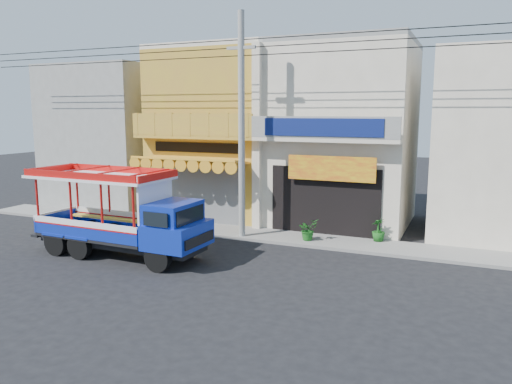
% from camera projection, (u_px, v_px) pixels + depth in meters
% --- Properties ---
extents(ground, '(90.00, 90.00, 0.00)m').
position_uv_depth(ground, '(228.00, 264.00, 17.10)').
color(ground, black).
rests_on(ground, ground).
extents(sidewalk, '(30.00, 2.00, 0.12)m').
position_uv_depth(sidewalk, '(271.00, 236.00, 20.71)').
color(sidewalk, slate).
rests_on(sidewalk, ground).
extents(shophouse_left, '(6.00, 7.50, 8.24)m').
position_uv_depth(shophouse_left, '(227.00, 133.00, 25.22)').
color(shophouse_left, gold).
rests_on(shophouse_left, ground).
extents(shophouse_right, '(6.00, 6.75, 8.24)m').
position_uv_depth(shophouse_right, '(344.00, 135.00, 22.88)').
color(shophouse_right, beige).
rests_on(shophouse_right, ground).
extents(party_pilaster, '(0.35, 0.30, 8.00)m').
position_uv_depth(party_pilaster, '(257.00, 139.00, 21.25)').
color(party_pilaster, beige).
rests_on(party_pilaster, ground).
extents(filler_building_left, '(6.00, 6.00, 7.60)m').
position_uv_depth(filler_building_left, '(116.00, 136.00, 28.05)').
color(filler_building_left, gray).
rests_on(filler_building_left, ground).
extents(utility_pole, '(28.00, 0.26, 9.00)m').
position_uv_depth(utility_pole, '(245.00, 115.00, 19.62)').
color(utility_pole, gray).
rests_on(utility_pole, ground).
extents(songthaew_truck, '(6.77, 2.44, 3.13)m').
position_uv_depth(songthaew_truck, '(130.00, 217.00, 17.53)').
color(songthaew_truck, black).
rests_on(songthaew_truck, ground).
extents(green_sign, '(0.64, 0.45, 0.99)m').
position_uv_depth(green_sign, '(175.00, 217.00, 22.01)').
color(green_sign, black).
rests_on(green_sign, sidewalk).
extents(potted_plant_a, '(0.95, 0.99, 0.85)m').
position_uv_depth(potted_plant_a, '(308.00, 229.00, 19.73)').
color(potted_plant_a, '#195819').
rests_on(potted_plant_a, sidewalk).
extents(potted_plant_c, '(0.71, 0.71, 0.90)m').
position_uv_depth(potted_plant_c, '(379.00, 230.00, 19.56)').
color(potted_plant_c, '#195819').
rests_on(potted_plant_c, sidewalk).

